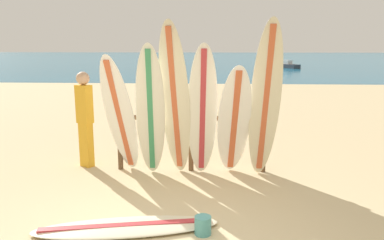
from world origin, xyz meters
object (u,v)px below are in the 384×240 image
at_px(surfboard_lying_on_sand, 126,227).
at_px(sand_bucket, 203,225).
at_px(surfboard_leaning_right, 265,101).
at_px(beachgoer_standing, 85,115).
at_px(surfboard_leaning_left, 150,112).
at_px(surfboard_leaning_center, 202,111).
at_px(surfboard_rack, 191,132).
at_px(surfboard_leaning_center_right, 234,122).
at_px(surfboard_leaning_center_left, 175,101).
at_px(surfboard_leaning_far_left, 120,116).
at_px(small_boat_offshore, 286,65).

bearing_deg(surfboard_lying_on_sand, sand_bucket, -3.22).
relative_size(surfboard_leaning_right, beachgoer_standing, 1.51).
bearing_deg(surfboard_leaning_left, surfboard_leaning_center, 6.29).
distance_m(surfboard_rack, surfboard_leaning_right, 1.41).
bearing_deg(surfboard_leaning_center_right, surfboard_leaning_center, 176.39).
bearing_deg(surfboard_leaning_center_left, surfboard_leaning_center_right, 1.01).
xyz_separation_m(surfboard_leaning_center_left, beachgoer_standing, (-1.68, 0.48, -0.34)).
relative_size(surfboard_leaning_far_left, surfboard_leaning_left, 0.93).
bearing_deg(beachgoer_standing, surfboard_leaning_center, -11.50).
bearing_deg(surfboard_lying_on_sand, surfboard_rack, 74.09).
bearing_deg(small_boat_offshore, beachgoer_standing, -106.72).
xyz_separation_m(surfboard_leaning_far_left, surfboard_leaning_center, (1.36, 0.08, 0.08)).
distance_m(surfboard_leaning_left, surfboard_leaning_center, 0.85).
bearing_deg(sand_bucket, surfboard_leaning_center, 92.05).
bearing_deg(surfboard_rack, surfboard_leaning_left, -148.44).
relative_size(surfboard_leaning_right, sand_bucket, 11.84).
xyz_separation_m(surfboard_leaning_far_left, sand_bucket, (1.43, -1.94, -0.93)).
distance_m(surfboard_leaning_right, surfboard_lying_on_sand, 2.96).
height_order(surfboard_lying_on_sand, small_boat_offshore, small_boat_offshore).
bearing_deg(sand_bucket, surfboard_leaning_right, 64.40).
bearing_deg(surfboard_leaning_left, surfboard_leaning_far_left, 178.88).
xyz_separation_m(surfboard_leaning_center_right, surfboard_leaning_right, (0.49, -0.03, 0.35)).
bearing_deg(surfboard_leaning_center_right, surfboard_leaning_left, -177.47).
height_order(surfboard_rack, beachgoer_standing, beachgoer_standing).
height_order(surfboard_leaning_left, beachgoer_standing, surfboard_leaning_left).
xyz_separation_m(surfboard_leaning_center, small_boat_offshore, (6.91, 30.54, -0.87)).
bearing_deg(surfboard_rack, surfboard_leaning_center_left, -124.75).
bearing_deg(small_boat_offshore, surfboard_leaning_far_left, -105.11).
distance_m(surfboard_leaning_center_right, surfboard_leaning_right, 0.60).
height_order(surfboard_leaning_right, small_boat_offshore, surfboard_leaning_right).
xyz_separation_m(surfboard_rack, surfboard_leaning_center_left, (-0.24, -0.35, 0.59)).
relative_size(surfboard_rack, surfboard_leaning_left, 1.17).
relative_size(surfboard_leaning_center_left, surfboard_leaning_center_right, 1.35).
bearing_deg(surfboard_rack, surfboard_leaning_center_right, -24.61).
relative_size(surfboard_rack, small_boat_offshore, 0.88).
bearing_deg(surfboard_lying_on_sand, small_boat_offshore, 76.56).
height_order(surfboard_rack, sand_bucket, surfboard_rack).
height_order(surfboard_rack, surfboard_leaning_center_right, surfboard_leaning_center_right).
xyz_separation_m(beachgoer_standing, small_boat_offshore, (9.04, 30.11, -0.70)).
bearing_deg(surfboard_leaning_center_left, sand_bucket, -75.19).
distance_m(surfboard_rack, surfboard_leaning_far_left, 1.26).
xyz_separation_m(surfboard_rack, small_boat_offshore, (7.12, 30.24, -0.45)).
bearing_deg(small_boat_offshore, surfboard_lying_on_sand, -103.44).
xyz_separation_m(surfboard_leaning_right, beachgoer_standing, (-3.14, 0.50, -0.36)).
relative_size(surfboard_leaning_far_left, surfboard_leaning_center_left, 0.80).
distance_m(surfboard_leaning_center_left, beachgoer_standing, 1.78).
distance_m(surfboard_leaning_left, surfboard_leaning_center_left, 0.44).
height_order(surfboard_leaning_far_left, surfboard_leaning_right, surfboard_leaning_right).
xyz_separation_m(surfboard_rack, surfboard_leaning_left, (-0.64, -0.39, 0.42)).
bearing_deg(sand_bucket, surfboard_leaning_far_left, 126.30).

